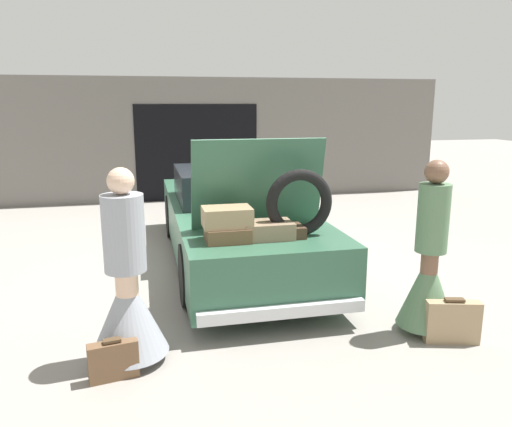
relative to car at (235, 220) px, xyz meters
name	(u,v)px	position (x,y,z in m)	size (l,w,h in m)	color
ground_plane	(235,260)	(0.00, 0.02, -0.61)	(40.00, 40.00, 0.00)	gray
garage_wall_back	(197,140)	(0.00, 4.81, 0.78)	(12.00, 0.14, 2.80)	slate
car	(235,220)	(0.00, 0.00, 0.00)	(1.79, 5.05, 1.87)	#336047
person_left	(127,295)	(-1.43, -2.59, 0.01)	(0.68, 0.68, 1.73)	beige
person_right	(429,273)	(1.43, -2.67, 0.02)	(0.57, 0.57, 1.73)	brown
suitcase_beside_left_person	(113,360)	(-1.56, -2.88, -0.44)	(0.42, 0.19, 0.36)	brown
suitcase_beside_right_person	(453,322)	(1.56, -2.93, -0.40)	(0.52, 0.25, 0.44)	#9E8460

